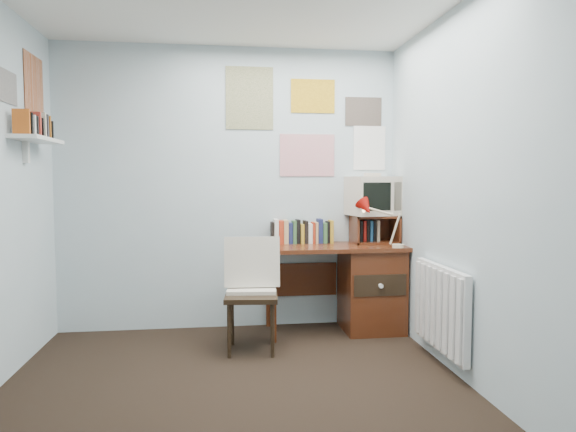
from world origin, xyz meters
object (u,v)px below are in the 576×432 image
tv_riser (375,229)px  desk (365,285)px  desk_chair (251,297)px  desk_lamp (398,226)px  crt_tv (372,194)px  wall_shelf (37,139)px  radiator (441,308)px

tv_riser → desk: bearing=-137.0°
desk_chair → desk: bearing=28.3°
desk_lamp → tv_riser: 0.35m
desk → desk_lamp: bearing=-44.7°
desk_lamp → tv_riser: bearing=104.0°
desk_chair → desk_lamp: desk_lamp is taller
tv_riser → crt_tv: 0.32m
desk → wall_shelf: size_ratio=1.94×
tv_riser → wall_shelf: size_ratio=0.65×
desk_chair → tv_riser: 1.35m
desk_chair → tv_riser: (1.14, 0.54, 0.46)m
desk_lamp → radiator: 0.88m
desk_chair → crt_tv: size_ratio=2.13×
desk → wall_shelf: (-2.57, -0.38, 1.21)m
desk_lamp → tv_riser: (-0.10, 0.33, -0.06)m
desk → desk_lamp: desk_lamp is taller
crt_tv → desk_lamp: bearing=-80.8°
desk_lamp → radiator: desk_lamp is taller
desk_lamp → crt_tv: bearing=105.9°
desk_chair → radiator: 1.41m
desk_lamp → radiator: bearing=-88.2°
crt_tv → wall_shelf: size_ratio=0.65×
desk_chair → desk_lamp: 1.37m
desk_lamp → wall_shelf: bearing=179.8°
desk → wall_shelf: bearing=-171.6°
desk_lamp → radiator: size_ratio=0.46×
desk → desk_chair: size_ratio=1.40×
desk → radiator: 0.97m
radiator → crt_tv: bearing=100.1°
desk_chair → radiator: bearing=-15.2°
desk → tv_riser: (0.12, 0.11, 0.48)m
tv_riser → radiator: (0.17, -1.04, -0.47)m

